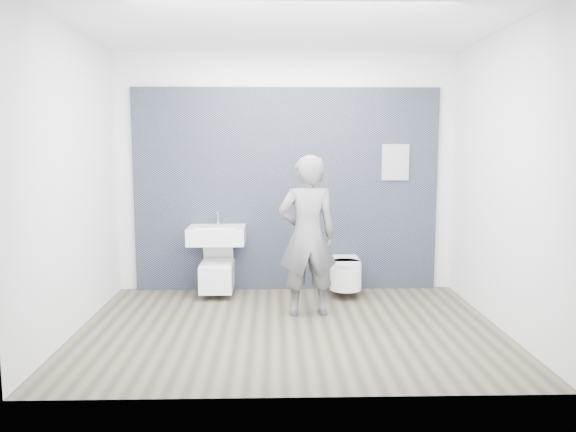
{
  "coord_description": "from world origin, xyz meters",
  "views": [
    {
      "loc": [
        -0.15,
        -5.18,
        1.73
      ],
      "look_at": [
        0.0,
        0.6,
        1.0
      ],
      "focal_mm": 35.0,
      "sensor_mm": 36.0,
      "label": 1
    }
  ],
  "objects_px": {
    "toilet_rounded": "(344,273)",
    "visitor": "(307,236)",
    "toilet_square": "(217,274)",
    "washbasin": "(217,235)"
  },
  "relations": [
    {
      "from": "washbasin",
      "to": "visitor",
      "type": "bearing_deg",
      "value": -37.99
    },
    {
      "from": "washbasin",
      "to": "toilet_square",
      "type": "bearing_deg",
      "value": -90.0
    },
    {
      "from": "toilet_rounded",
      "to": "toilet_square",
      "type": "bearing_deg",
      "value": 178.4
    },
    {
      "from": "visitor",
      "to": "toilet_square",
      "type": "bearing_deg",
      "value": -43.96
    },
    {
      "from": "toilet_square",
      "to": "toilet_rounded",
      "type": "height_order",
      "value": "toilet_square"
    },
    {
      "from": "toilet_rounded",
      "to": "visitor",
      "type": "xyz_separation_m",
      "value": [
        -0.47,
        -0.72,
        0.55
      ]
    },
    {
      "from": "washbasin",
      "to": "toilet_rounded",
      "type": "bearing_deg",
      "value": -2.42
    },
    {
      "from": "toilet_square",
      "to": "visitor",
      "type": "distance_m",
      "value": 1.37
    },
    {
      "from": "toilet_rounded",
      "to": "visitor",
      "type": "distance_m",
      "value": 1.02
    },
    {
      "from": "toilet_square",
      "to": "visitor",
      "type": "xyz_separation_m",
      "value": [
        1.0,
        -0.76,
        0.57
      ]
    }
  ]
}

